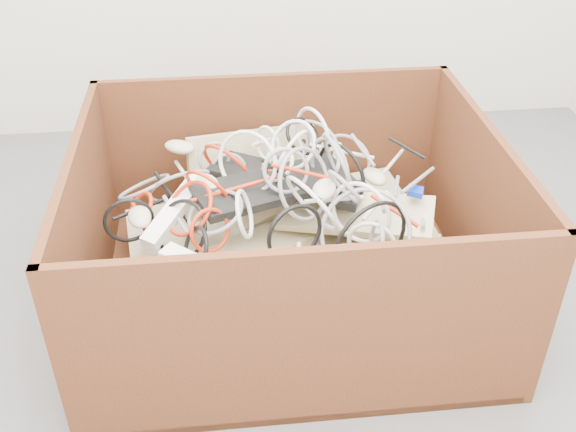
{
  "coord_description": "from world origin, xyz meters",
  "views": [
    {
      "loc": [
        -0.22,
        -1.41,
        1.44
      ],
      "look_at": [
        -0.04,
        0.25,
        0.3
      ],
      "focal_mm": 42.05,
      "sensor_mm": 36.0,
      "label": 1
    }
  ],
  "objects": [
    {
      "name": "cardboard_box",
      "position": [
        -0.06,
        0.23,
        0.14
      ],
      "size": [
        1.21,
        1.01,
        0.57
      ],
      "color": "#371D0D",
      "rests_on": "ground"
    },
    {
      "name": "ground",
      "position": [
        0.0,
        0.0,
        0.0
      ],
      "size": [
        3.0,
        3.0,
        0.0
      ],
      "primitive_type": "plane",
      "color": "#565658",
      "rests_on": "ground"
    },
    {
      "name": "vga_plug",
      "position": [
        0.33,
        0.23,
        0.37
      ],
      "size": [
        0.06,
        0.05,
        0.03
      ],
      "primitive_type": "cube",
      "rotation": [
        0.09,
        0.14,
        -0.32
      ],
      "color": "#0C29BE",
      "rests_on": "keyboard_pile"
    },
    {
      "name": "power_strip_right",
      "position": [
        -0.27,
        -0.06,
        0.34
      ],
      "size": [
        0.3,
        0.21,
        0.1
      ],
      "primitive_type": "cube",
      "rotation": [
        -0.1,
        0.17,
        -0.54
      ],
      "color": "white",
      "rests_on": "keyboard_pile"
    },
    {
      "name": "cable_tangle",
      "position": [
        -0.06,
        0.24,
        0.41
      ],
      "size": [
        1.06,
        0.87,
        0.4
      ],
      "color": "silver",
      "rests_on": "keyboard_pile"
    },
    {
      "name": "keyboard_pile",
      "position": [
        -0.02,
        0.26,
        0.27
      ],
      "size": [
        0.96,
        0.88,
        0.3
      ],
      "color": "beige",
      "rests_on": "cardboard_box"
    },
    {
      "name": "power_strip_left",
      "position": [
        -0.37,
        0.19,
        0.38
      ],
      "size": [
        0.18,
        0.25,
        0.11
      ],
      "primitive_type": "cube",
      "rotation": [
        0.14,
        -0.26,
        0.99
      ],
      "color": "white",
      "rests_on": "keyboard_pile"
    },
    {
      "name": "mice_scatter",
      "position": [
        -0.13,
        0.22,
        0.37
      ],
      "size": [
        0.8,
        0.65,
        0.21
      ],
      "color": "beige",
      "rests_on": "keyboard_pile"
    }
  ]
}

